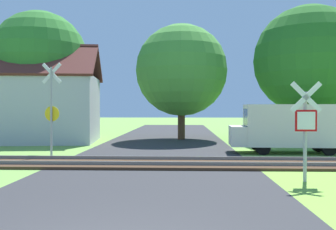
% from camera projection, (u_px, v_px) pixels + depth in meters
% --- Properties ---
extents(road_asphalt, '(7.27, 80.00, 0.01)m').
position_uv_depth(road_asphalt, '(124.00, 220.00, 6.88)').
color(road_asphalt, '#2D2D30').
rests_on(road_asphalt, ground).
extents(rail_track, '(60.00, 2.60, 0.22)m').
position_uv_depth(rail_track, '(153.00, 163.00, 13.64)').
color(rail_track, '#422D1E').
rests_on(rail_track, ground).
extents(stop_sign_near, '(0.88, 0.15, 2.81)m').
position_uv_depth(stop_sign_near, '(306.00, 125.00, 10.41)').
color(stop_sign_near, '#9E9EA5').
rests_on(stop_sign_near, ground).
extents(crossing_sign_far, '(0.87, 0.18, 3.97)m').
position_uv_depth(crossing_sign_far, '(51.00, 106.00, 15.61)').
color(crossing_sign_far, '#9E9EA5').
rests_on(crossing_sign_far, ground).
extents(house, '(8.62, 6.42, 6.03)m').
position_uv_depth(house, '(32.00, 107.00, 22.94)').
color(house, '#B7B7BC').
rests_on(house, ground).
extents(tree_center, '(6.08, 6.08, 7.64)m').
position_uv_depth(tree_center, '(181.00, 70.00, 24.83)').
color(tree_center, '#513823').
rests_on(tree_center, ground).
extents(tree_left, '(6.03, 6.03, 8.24)m').
position_uv_depth(tree_left, '(40.00, 59.00, 23.83)').
color(tree_left, '#513823').
rests_on(tree_left, ground).
extents(tree_right, '(6.64, 6.64, 8.33)m').
position_uv_depth(tree_right, '(309.00, 60.00, 22.83)').
color(tree_right, '#513823').
rests_on(tree_right, ground).
extents(mail_truck, '(4.98, 2.08, 2.24)m').
position_uv_depth(mail_truck, '(288.00, 126.00, 17.17)').
color(mail_truck, silver).
rests_on(mail_truck, ground).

